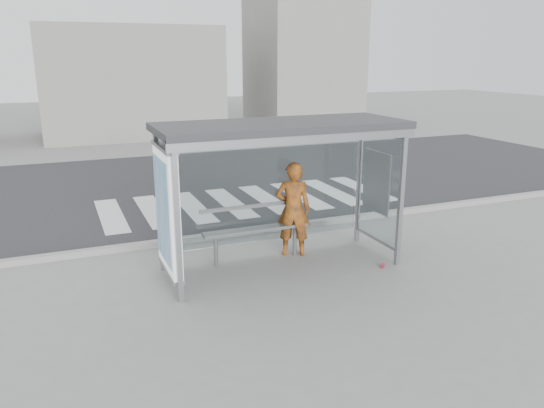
# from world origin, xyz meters

# --- Properties ---
(ground) EXTENTS (80.00, 80.00, 0.00)m
(ground) POSITION_xyz_m (0.00, 0.00, 0.00)
(ground) COLOR slate
(ground) RESTS_ON ground
(road) EXTENTS (30.00, 10.00, 0.01)m
(road) POSITION_xyz_m (0.00, 7.00, 0.00)
(road) COLOR black
(road) RESTS_ON ground
(curb) EXTENTS (30.00, 0.18, 0.12)m
(curb) POSITION_xyz_m (0.00, 1.95, 0.06)
(curb) COLOR gray
(curb) RESTS_ON ground
(crosswalk) EXTENTS (7.55, 3.00, 0.00)m
(crosswalk) POSITION_xyz_m (1.00, 4.50, 0.00)
(crosswalk) COLOR silver
(crosswalk) RESTS_ON ground
(bus_shelter) EXTENTS (4.25, 1.65, 2.62)m
(bus_shelter) POSITION_xyz_m (-0.37, 0.06, 1.98)
(bus_shelter) COLOR gray
(bus_shelter) RESTS_ON ground
(building_center) EXTENTS (8.00, 5.00, 5.00)m
(building_center) POSITION_xyz_m (0.00, 18.00, 2.50)
(building_center) COLOR gray
(building_center) RESTS_ON ground
(building_right) EXTENTS (5.00, 5.00, 7.00)m
(building_right) POSITION_xyz_m (9.00, 18.00, 3.50)
(building_right) COLOR gray
(building_right) RESTS_ON ground
(person) EXTENTS (0.78, 0.65, 1.81)m
(person) POSITION_xyz_m (0.46, 0.51, 0.91)
(person) COLOR red
(person) RESTS_ON ground
(bench) EXTENTS (2.01, 0.33, 1.04)m
(bench) POSITION_xyz_m (-0.30, 0.50, 0.61)
(bench) COLOR slate
(bench) RESTS_ON ground
(soda_can) EXTENTS (0.14, 0.14, 0.07)m
(soda_can) POSITION_xyz_m (1.70, -0.71, 0.03)
(soda_can) COLOR #D13D54
(soda_can) RESTS_ON ground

